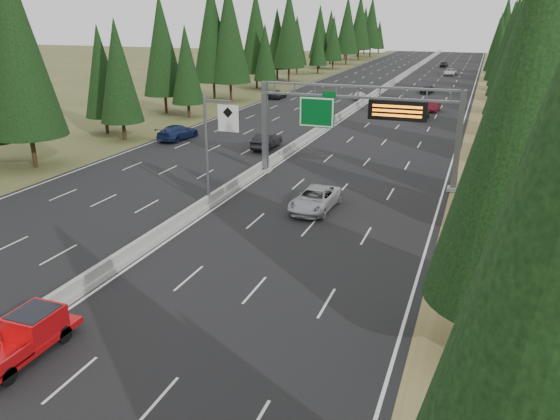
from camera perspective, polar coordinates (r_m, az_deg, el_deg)
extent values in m
cube|color=black|center=(90.64, 9.13, 11.22)|extent=(32.00, 260.00, 0.08)
cube|color=olive|center=(88.89, 20.59, 10.06)|extent=(3.60, 260.00, 0.06)
cube|color=#434B23|center=(95.72, -1.57, 11.89)|extent=(3.60, 260.00, 0.06)
cube|color=gray|center=(90.61, 9.14, 11.34)|extent=(0.70, 260.00, 0.30)
cube|color=gray|center=(90.55, 9.15, 11.59)|extent=(0.30, 260.00, 0.60)
cube|color=slate|center=(47.19, -1.58, 8.59)|extent=(0.45, 0.45, 7.80)
cube|color=gray|center=(48.06, -1.54, 4.20)|extent=(0.90, 0.90, 0.30)
cube|color=slate|center=(43.91, 18.13, 6.77)|extent=(0.45, 0.45, 7.80)
cube|color=gray|center=(44.84, 17.63, 2.11)|extent=(0.90, 0.90, 0.30)
cube|color=slate|center=(44.27, 8.18, 12.67)|extent=(15.85, 0.35, 0.16)
cube|color=slate|center=(44.38, 8.12, 11.59)|extent=(15.85, 0.35, 0.16)
cube|color=#054C19|center=(45.15, 3.85, 10.17)|extent=(3.00, 0.10, 2.50)
cube|color=silver|center=(45.09, 3.83, 10.16)|extent=(2.85, 0.02, 2.35)
cube|color=#054C19|center=(44.65, 5.15, 11.98)|extent=(1.10, 0.10, 0.45)
cube|color=black|center=(43.63, 12.17, 10.11)|extent=(4.50, 0.40, 1.50)
cube|color=orange|center=(43.36, 12.16, 10.52)|extent=(3.80, 0.02, 0.18)
cube|color=orange|center=(43.42, 12.13, 10.07)|extent=(3.80, 0.02, 0.18)
cube|color=orange|center=(43.48, 12.09, 9.61)|extent=(3.80, 0.02, 0.18)
cylinder|color=slate|center=(38.46, -7.67, 5.99)|extent=(0.20, 0.20, 8.00)
cube|color=gray|center=(39.56, -7.42, 0.50)|extent=(0.50, 0.50, 0.20)
cube|color=slate|center=(37.32, -6.54, 11.26)|extent=(2.00, 0.15, 0.15)
cube|color=silver|center=(37.04, -5.44, 9.51)|extent=(1.50, 0.06, 1.80)
cylinder|color=black|center=(23.78, 21.79, -11.42)|extent=(0.40, 0.40, 2.72)
cone|color=black|center=(20.93, 24.76, 9.07)|extent=(6.13, 6.13, 14.30)
cylinder|color=black|center=(36.77, 22.99, -0.73)|extent=(0.40, 0.40, 2.46)
cone|color=black|center=(35.05, 24.68, 11.12)|extent=(5.53, 5.53, 12.90)
cylinder|color=black|center=(54.35, 23.00, 5.49)|extent=(0.40, 0.40, 2.36)
cone|color=black|center=(53.22, 24.08, 13.18)|extent=(5.30, 5.30, 12.37)
cylinder|color=black|center=(54.35, 26.92, 5.20)|extent=(0.40, 0.40, 2.88)
cylinder|color=black|center=(67.00, 22.63, 8.06)|extent=(0.40, 0.40, 2.52)
cone|color=black|center=(66.07, 23.55, 14.75)|extent=(5.68, 5.68, 13.24)
cylinder|color=black|center=(68.13, 25.87, 7.82)|extent=(0.40, 0.40, 2.62)
cone|color=black|center=(67.20, 26.93, 14.62)|extent=(5.89, 5.89, 13.73)
cylinder|color=black|center=(82.93, 22.49, 10.06)|extent=(0.40, 0.40, 2.51)
cone|color=black|center=(82.18, 23.22, 15.43)|extent=(5.64, 5.64, 13.17)
cylinder|color=black|center=(82.26, 24.60, 9.51)|extent=(0.40, 0.40, 1.94)
cone|color=black|center=(81.59, 25.21, 13.69)|extent=(4.37, 4.37, 10.20)
cylinder|color=black|center=(95.50, 22.29, 11.16)|extent=(0.40, 0.40, 2.42)
cone|color=black|center=(94.85, 22.89, 15.66)|extent=(5.45, 5.45, 12.71)
cylinder|color=black|center=(96.97, 24.25, 11.19)|extent=(0.40, 0.40, 3.03)
cone|color=black|center=(96.30, 25.07, 16.73)|extent=(6.81, 6.81, 15.89)
cylinder|color=black|center=(109.17, 21.52, 12.01)|extent=(0.40, 0.40, 1.86)
cone|color=black|center=(108.67, 21.91, 15.03)|extent=(4.18, 4.18, 9.75)
cylinder|color=black|center=(109.46, 23.68, 11.81)|extent=(0.40, 0.40, 2.06)
cone|color=black|center=(108.94, 24.15, 15.14)|extent=(4.63, 4.63, 10.80)
cylinder|color=black|center=(123.30, 21.52, 12.84)|extent=(0.40, 0.40, 2.19)
cone|color=black|center=(122.82, 21.93, 16.00)|extent=(4.94, 4.94, 11.52)
cylinder|color=black|center=(125.68, 24.16, 12.79)|extent=(0.40, 0.40, 3.00)
cone|color=black|center=(125.16, 24.78, 17.02)|extent=(6.74, 6.74, 15.74)
cylinder|color=black|center=(139.11, 21.99, 13.53)|extent=(0.40, 0.40, 2.74)
cone|color=black|center=(138.65, 22.46, 17.03)|extent=(6.16, 6.16, 14.36)
cylinder|color=black|center=(138.32, 23.94, 13.15)|extent=(0.40, 0.40, 2.23)
cone|color=black|center=(137.89, 24.35, 16.00)|extent=(5.02, 5.02, 11.70)
cylinder|color=black|center=(154.29, 22.23, 13.83)|extent=(0.40, 0.40, 1.89)
cone|color=black|center=(153.93, 22.52, 16.00)|extent=(4.25, 4.25, 9.93)
cylinder|color=black|center=(152.77, 23.15, 13.68)|extent=(0.40, 0.40, 1.98)
cone|color=black|center=(152.40, 23.47, 15.97)|extent=(4.44, 4.44, 10.37)
cylinder|color=black|center=(168.41, 21.91, 14.28)|extent=(0.40, 0.40, 2.06)
cone|color=black|center=(168.07, 22.20, 16.45)|extent=(4.64, 4.64, 10.82)
cylinder|color=black|center=(170.16, 23.17, 14.21)|extent=(0.40, 0.40, 2.37)
cone|color=black|center=(169.81, 23.52, 16.69)|extent=(5.34, 5.34, 12.46)
cylinder|color=black|center=(185.32, 21.59, 14.68)|extent=(0.40, 0.40, 1.99)
cone|color=black|center=(185.02, 21.84, 16.59)|extent=(4.48, 4.48, 10.45)
cylinder|color=black|center=(184.85, 23.32, 14.53)|extent=(0.40, 0.40, 2.46)
cone|color=black|center=(184.51, 23.65, 16.89)|extent=(5.52, 5.52, 12.89)
cylinder|color=black|center=(198.06, 21.93, 14.86)|extent=(0.40, 0.40, 1.80)
cone|color=black|center=(197.79, 22.14, 16.47)|extent=(4.05, 4.05, 9.44)
cylinder|color=black|center=(200.54, 22.92, 14.93)|extent=(0.40, 0.40, 2.86)
cone|color=black|center=(200.22, 23.27, 17.47)|extent=(6.44, 6.44, 15.03)
cylinder|color=black|center=(54.28, -24.34, 5.59)|extent=(0.40, 0.40, 2.91)
cone|color=black|center=(53.08, -25.75, 15.11)|extent=(6.54, 6.54, 15.25)
cylinder|color=black|center=(62.97, -15.98, 7.94)|extent=(0.40, 0.40, 2.07)
cone|color=black|center=(62.06, -16.55, 13.78)|extent=(4.65, 4.65, 10.86)
cylinder|color=black|center=(67.45, -17.65, 8.47)|extent=(0.40, 0.40, 1.96)
cone|color=black|center=(66.62, -18.21, 13.64)|extent=(4.41, 4.41, 10.30)
cylinder|color=black|center=(75.37, -9.50, 10.21)|extent=(0.40, 0.40, 1.92)
cone|color=black|center=(74.64, -9.77, 14.76)|extent=(4.33, 4.33, 10.10)
cylinder|color=black|center=(79.52, -11.84, 10.78)|extent=(0.40, 0.40, 2.54)
cone|color=black|center=(78.73, -12.25, 16.50)|extent=(5.72, 5.72, 13.36)
cylinder|color=black|center=(89.89, -5.16, 12.22)|extent=(0.40, 0.40, 2.91)
cone|color=black|center=(89.16, -5.35, 18.03)|extent=(6.56, 6.56, 15.30)
cylinder|color=black|center=(91.24, -6.88, 12.28)|extent=(0.40, 0.40, 2.93)
cone|color=black|center=(90.53, -7.13, 18.03)|extent=(6.59, 6.59, 15.37)
cylinder|color=black|center=(101.61, -1.52, 12.87)|extent=(0.40, 0.40, 1.88)
cone|color=black|center=(101.07, -1.55, 16.18)|extent=(4.23, 4.23, 9.88)
cylinder|color=black|center=(105.65, -2.45, 13.37)|extent=(0.40, 0.40, 2.80)
cone|color=black|center=(105.04, -2.52, 18.11)|extent=(6.29, 6.29, 14.68)
cylinder|color=black|center=(115.39, 0.93, 13.95)|extent=(0.40, 0.40, 2.89)
cone|color=black|center=(114.83, 0.95, 18.43)|extent=(6.49, 6.49, 15.15)
cylinder|color=black|center=(119.07, -0.29, 13.99)|extent=(0.40, 0.40, 2.32)
cone|color=black|center=(118.56, -0.29, 17.48)|extent=(5.22, 5.22, 12.17)
cylinder|color=black|center=(132.57, 3.97, 14.44)|extent=(0.40, 0.40, 1.87)
cone|color=black|center=(132.16, 4.03, 16.96)|extent=(4.21, 4.21, 9.82)
cylinder|color=black|center=(131.35, 1.75, 14.47)|extent=(0.40, 0.40, 2.09)
cone|color=black|center=(130.91, 1.79, 17.32)|extent=(4.70, 4.70, 10.98)
cylinder|color=black|center=(143.71, 5.52, 14.85)|extent=(0.40, 0.40, 2.08)
cone|color=black|center=(143.31, 5.61, 17.44)|extent=(4.69, 4.69, 10.93)
cylinder|color=black|center=(146.15, 4.11, 15.05)|extent=(0.40, 0.40, 2.50)
cone|color=black|center=(145.73, 4.19, 18.11)|extent=(5.62, 5.62, 13.12)
cylinder|color=black|center=(158.31, 6.92, 15.39)|extent=(0.40, 0.40, 2.88)
cone|color=black|center=(157.90, 7.06, 18.64)|extent=(6.48, 6.48, 15.11)
cylinder|color=black|center=(159.29, 5.24, 15.37)|extent=(0.40, 0.40, 2.32)
cone|color=black|center=(158.91, 5.33, 17.98)|extent=(5.22, 5.22, 12.18)
cylinder|color=black|center=(175.26, 8.20, 15.77)|extent=(0.40, 0.40, 3.03)
cone|color=black|center=(174.89, 8.35, 18.85)|extent=(6.81, 6.81, 15.89)
cylinder|color=black|center=(174.54, 6.74, 15.67)|extent=(0.40, 0.40, 2.18)
cone|color=black|center=(174.20, 6.83, 17.91)|extent=(4.91, 4.91, 11.47)
cylinder|color=black|center=(186.61, 9.39, 15.93)|extent=(0.40, 0.40, 2.96)
cone|color=black|center=(186.26, 9.55, 18.77)|extent=(6.67, 6.67, 15.55)
cylinder|color=black|center=(188.69, 8.06, 15.90)|extent=(0.40, 0.40, 2.07)
cone|color=black|center=(188.38, 8.16, 17.86)|extent=(4.67, 4.67, 10.89)
cylinder|color=black|center=(202.47, 10.24, 16.00)|extent=(0.40, 0.40, 1.80)
cone|color=black|center=(202.21, 10.34, 17.58)|extent=(4.05, 4.05, 9.44)
cylinder|color=black|center=(201.84, 8.77, 16.17)|extent=(0.40, 0.40, 2.54)
cone|color=black|center=(201.53, 8.89, 18.42)|extent=(5.71, 5.71, 13.32)
imported|color=#B0B1B5|center=(38.52, 3.69, 1.15)|extent=(2.83, 5.65, 1.53)
cylinder|color=black|center=(23.50, -26.60, -15.25)|extent=(0.27, 0.73, 0.73)
cylinder|color=black|center=(26.18, -24.25, -11.12)|extent=(0.27, 0.73, 0.73)
cylinder|color=black|center=(25.21, -21.67, -11.97)|extent=(0.27, 0.73, 0.73)
cube|color=#BC0B10|center=(24.78, -25.32, -12.76)|extent=(1.82, 5.09, 0.27)
cube|color=#BC0B10|center=(24.94, -24.21, -10.66)|extent=(1.73, 2.00, 1.00)
cube|color=black|center=(24.81, -24.30, -10.12)|extent=(1.54, 1.73, 0.50)
cube|color=#BC0B10|center=(23.30, -26.29, -14.18)|extent=(0.09, 2.18, 0.55)
imported|color=#14572C|center=(75.76, 14.54, 9.80)|extent=(1.98, 4.49, 1.50)
imported|color=#4C0A13|center=(81.93, 15.75, 10.35)|extent=(1.75, 4.17, 1.34)
imported|color=black|center=(101.14, 15.12, 12.06)|extent=(2.24, 4.60, 1.29)
imported|color=white|center=(133.73, 17.36, 13.61)|extent=(2.75, 5.31, 1.43)
imported|color=black|center=(154.55, 16.77, 14.38)|extent=(1.97, 4.36, 1.45)
imported|color=black|center=(56.54, -1.41, 7.26)|extent=(1.76, 4.94, 1.62)
imported|color=#15224C|center=(61.70, -10.63, 7.99)|extent=(2.81, 5.81, 1.63)
imported|color=silver|center=(91.68, 8.33, 11.79)|extent=(1.61, 3.86, 1.30)
imported|color=black|center=(91.89, -0.28, 12.01)|extent=(2.19, 4.73, 1.31)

